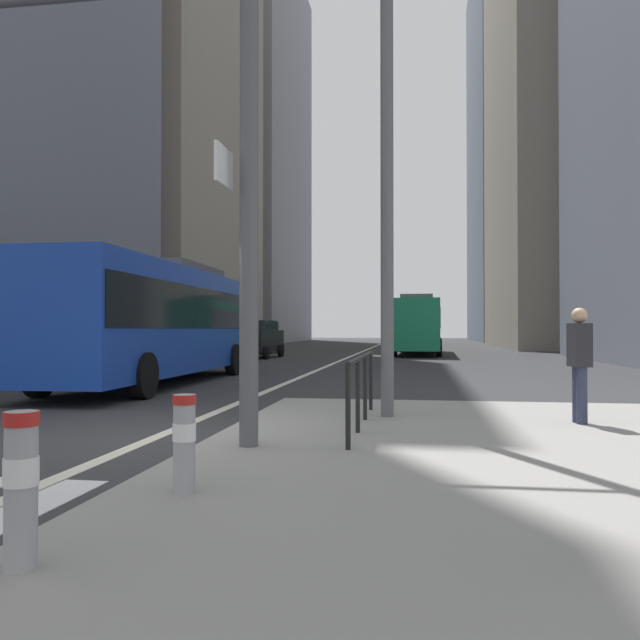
# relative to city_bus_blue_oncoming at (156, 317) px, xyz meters

# --- Properties ---
(ground_plane) EXTENTS (160.00, 160.00, 0.00)m
(ground_plane) POSITION_rel_city_bus_blue_oncoming_xyz_m (3.48, 11.70, -1.84)
(ground_plane) COLOR #303033
(median_island) EXTENTS (9.00, 10.00, 0.15)m
(median_island) POSITION_rel_city_bus_blue_oncoming_xyz_m (8.98, -9.30, -1.76)
(median_island) COLOR gray
(median_island) RESTS_ON ground
(lane_centre_line) EXTENTS (0.20, 80.00, 0.01)m
(lane_centre_line) POSITION_rel_city_bus_blue_oncoming_xyz_m (3.48, 21.70, -1.83)
(lane_centre_line) COLOR beige
(lane_centre_line) RESTS_ON ground
(office_tower_left_mid) EXTENTS (11.02, 20.90, 53.47)m
(office_tower_left_mid) POSITION_rel_city_bus_blue_oncoming_xyz_m (-12.52, 30.72, 24.90)
(office_tower_left_mid) COLOR gray
(office_tower_left_mid) RESTS_ON ground
(office_tower_left_far) EXTENTS (10.77, 24.28, 45.20)m
(office_tower_left_far) POSITION_rel_city_bus_blue_oncoming_xyz_m (-12.52, 57.42, 20.76)
(office_tower_left_far) COLOR gray
(office_tower_left_far) RESTS_ON ground
(office_tower_right_mid) EXTENTS (13.59, 21.18, 44.66)m
(office_tower_right_mid) POSITION_rel_city_bus_blue_oncoming_xyz_m (20.48, 38.09, 20.49)
(office_tower_right_mid) COLOR gray
(office_tower_right_mid) RESTS_ON ground
(office_tower_right_far) EXTENTS (12.71, 23.05, 47.13)m
(office_tower_right_far) POSITION_rel_city_bus_blue_oncoming_xyz_m (20.48, 65.44, 21.73)
(office_tower_right_far) COLOR slate
(office_tower_right_far) RESTS_ON ground
(city_bus_blue_oncoming) EXTENTS (2.85, 11.28, 3.40)m
(city_bus_blue_oncoming) POSITION_rel_city_bus_blue_oncoming_xyz_m (0.00, 0.00, 0.00)
(city_bus_blue_oncoming) COLOR #14389E
(city_bus_blue_oncoming) RESTS_ON ground
(city_bus_red_receding) EXTENTS (2.92, 11.49, 3.40)m
(city_bus_red_receding) POSITION_rel_city_bus_blue_oncoming_xyz_m (7.12, 22.11, 0.00)
(city_bus_red_receding) COLOR #198456
(city_bus_red_receding) RESTS_ON ground
(city_bus_red_distant) EXTENTS (2.86, 11.83, 3.40)m
(city_bus_red_distant) POSITION_rel_city_bus_blue_oncoming_xyz_m (6.42, 44.88, 0.00)
(city_bus_red_distant) COLOR #198456
(city_bus_red_distant) RESTS_ON ground
(car_oncoming_mid) EXTENTS (2.21, 4.26, 1.94)m
(car_oncoming_mid) POSITION_rel_city_bus_blue_oncoming_xyz_m (-2.45, 22.02, -0.85)
(car_oncoming_mid) COLOR maroon
(car_oncoming_mid) RESTS_ON ground
(car_receding_near) EXTENTS (2.18, 4.49, 1.94)m
(car_receding_near) POSITION_rel_city_bus_blue_oncoming_xyz_m (6.22, 33.84, -0.85)
(car_receding_near) COLOR #B2A899
(car_receding_near) RESTS_ON ground
(car_receding_far) EXTENTS (2.15, 4.30, 1.94)m
(car_receding_far) POSITION_rel_city_bus_blue_oncoming_xyz_m (7.66, 33.87, -0.85)
(car_receding_far) COLOR #232838
(car_receding_far) RESTS_ON ground
(car_oncoming_far) EXTENTS (2.21, 4.32, 1.94)m
(car_oncoming_far) POSITION_rel_city_bus_blue_oncoming_xyz_m (-1.16, 15.79, -0.85)
(car_oncoming_far) COLOR black
(car_oncoming_far) RESTS_ON ground
(traffic_signal_gantry) EXTENTS (5.64, 0.65, 6.00)m
(traffic_signal_gantry) POSITION_rel_city_bus_blue_oncoming_xyz_m (3.27, -9.42, 2.25)
(traffic_signal_gantry) COLOR #515156
(traffic_signal_gantry) RESTS_ON median_island
(street_lamp_post) EXTENTS (5.50, 0.32, 8.00)m
(street_lamp_post) POSITION_rel_city_bus_blue_oncoming_xyz_m (6.59, -6.66, 3.45)
(street_lamp_post) COLOR #56565B
(street_lamp_post) RESTS_ON median_island
(bollard_front) EXTENTS (0.20, 0.20, 0.89)m
(bollard_front) POSITION_rel_city_bus_blue_oncoming_xyz_m (4.84, -13.30, -1.19)
(bollard_front) COLOR #99999E
(bollard_front) RESTS_ON median_island
(bollard_left) EXTENTS (0.20, 0.20, 0.81)m
(bollard_left) POSITION_rel_city_bus_blue_oncoming_xyz_m (5.15, -11.55, -1.23)
(bollard_left) COLOR #99999E
(bollard_left) RESTS_ON median_island
(pedestrian_railing) EXTENTS (0.06, 3.64, 0.98)m
(pedestrian_railing) POSITION_rel_city_bus_blue_oncoming_xyz_m (6.28, -7.68, -0.98)
(pedestrian_railing) COLOR black
(pedestrian_railing) RESTS_ON median_island
(pedestrian_waiting) EXTENTS (0.28, 0.41, 1.66)m
(pedestrian_waiting) POSITION_rel_city_bus_blue_oncoming_xyz_m (9.35, -6.96, -0.77)
(pedestrian_waiting) COLOR #2D334C
(pedestrian_waiting) RESTS_ON median_island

